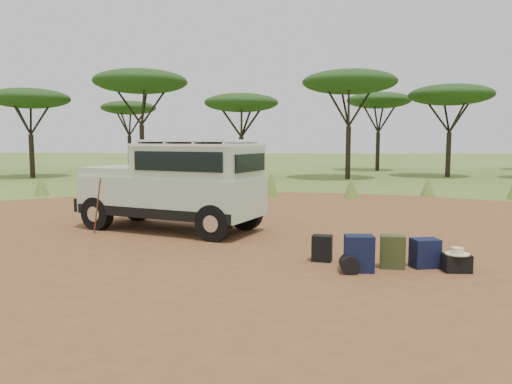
# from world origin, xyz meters

# --- Properties ---
(ground) EXTENTS (140.00, 140.00, 0.00)m
(ground) POSITION_xyz_m (0.00, 0.00, 0.00)
(ground) COLOR #496E27
(ground) RESTS_ON ground
(dirt_clearing) EXTENTS (23.00, 23.00, 0.01)m
(dirt_clearing) POSITION_xyz_m (0.00, 0.00, 0.00)
(dirt_clearing) COLOR brown
(dirt_clearing) RESTS_ON ground
(grass_fringe) EXTENTS (36.60, 1.60, 0.90)m
(grass_fringe) POSITION_xyz_m (0.12, 8.67, 0.40)
(grass_fringe) COLOR #496E27
(grass_fringe) RESTS_ON ground
(acacia_treeline) EXTENTS (46.70, 13.20, 6.26)m
(acacia_treeline) POSITION_xyz_m (0.75, 19.81, 4.87)
(acacia_treeline) COLOR #2D2119
(acacia_treeline) RESTS_ON ground
(safari_vehicle) EXTENTS (4.78, 3.29, 2.18)m
(safari_vehicle) POSITION_xyz_m (-2.04, 1.50, 1.05)
(safari_vehicle) COLOR #AEC4A7
(safari_vehicle) RESTS_ON ground
(walking_staff) EXTENTS (0.28, 0.16, 1.32)m
(walking_staff) POSITION_xyz_m (-3.75, 0.86, 0.66)
(walking_staff) COLOR brown
(walking_staff) RESTS_ON ground
(backpack_black) EXTENTS (0.39, 0.32, 0.48)m
(backpack_black) POSITION_xyz_m (1.25, -1.41, 0.24)
(backpack_black) COLOR black
(backpack_black) RESTS_ON ground
(backpack_navy) EXTENTS (0.47, 0.34, 0.61)m
(backpack_navy) POSITION_xyz_m (1.81, -2.08, 0.31)
(backpack_navy) COLOR #111437
(backpack_navy) RESTS_ON ground
(backpack_olive) EXTENTS (0.44, 0.34, 0.57)m
(backpack_olive) POSITION_xyz_m (2.41, -1.80, 0.28)
(backpack_olive) COLOR #34441F
(backpack_olive) RESTS_ON ground
(duffel_navy) EXTENTS (0.51, 0.42, 0.50)m
(duffel_navy) POSITION_xyz_m (2.98, -1.73, 0.25)
(duffel_navy) COLOR #111437
(duffel_navy) RESTS_ON ground
(hard_case) EXTENTS (0.43, 0.31, 0.30)m
(hard_case) POSITION_xyz_m (3.42, -2.00, 0.15)
(hard_case) COLOR black
(hard_case) RESTS_ON ground
(stuff_sack) EXTENTS (0.31, 0.31, 0.30)m
(stuff_sack) POSITION_xyz_m (1.63, -2.19, 0.15)
(stuff_sack) COLOR black
(stuff_sack) RESTS_ON ground
(safari_hat) EXTENTS (0.39, 0.39, 0.11)m
(safari_hat) POSITION_xyz_m (3.42, -2.00, 0.34)
(safari_hat) COLOR beige
(safari_hat) RESTS_ON hard_case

